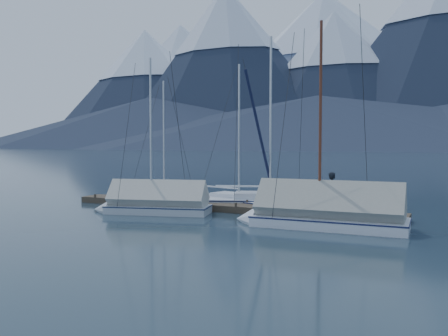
% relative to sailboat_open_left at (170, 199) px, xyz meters
% --- Properties ---
extents(ground, '(1000.00, 1000.00, 0.00)m').
position_rel_sailboat_open_left_xyz_m(ground, '(4.64, -4.03, -0.14)').
color(ground, '#152430').
rests_on(ground, ground).
extents(dock, '(18.00, 1.50, 0.54)m').
position_rel_sailboat_open_left_xyz_m(dock, '(4.64, -2.03, -0.03)').
color(dock, '#382D23').
rests_on(dock, ground).
extents(mooring_posts, '(15.12, 1.52, 0.35)m').
position_rel_sailboat_open_left_xyz_m(mooring_posts, '(4.14, -2.03, 0.21)').
color(mooring_posts, '#382D23').
rests_on(mooring_posts, ground).
extents(sailboat_open_left, '(6.10, 2.57, 7.92)m').
position_rel_sailboat_open_left_xyz_m(sailboat_open_left, '(0.00, 0.00, 0.00)').
color(sailboat_open_left, silver).
rests_on(sailboat_open_left, ground).
extents(sailboat_open_mid, '(6.72, 3.46, 8.55)m').
position_rel_sailboat_open_left_xyz_m(sailboat_open_mid, '(5.09, -0.31, 0.01)').
color(sailboat_open_mid, silver).
rests_on(sailboat_open_mid, ground).
extents(sailboat_open_right, '(7.88, 4.78, 10.08)m').
position_rel_sailboat_open_left_xyz_m(sailboat_open_right, '(6.85, 0.36, 0.04)').
color(sailboat_open_right, silver).
rests_on(sailboat_open_right, ground).
extents(sailboat_covered_near, '(7.33, 3.12, 9.40)m').
position_rel_sailboat_open_left_xyz_m(sailboat_covered_near, '(10.20, -4.63, 0.33)').
color(sailboat_covered_near, white).
rests_on(sailboat_covered_near, ground).
extents(sailboat_covered_far, '(6.26, 3.32, 8.41)m').
position_rel_sailboat_open_left_xyz_m(sailboat_covered_far, '(1.72, -4.53, 0.27)').
color(sailboat_covered_far, silver).
rests_on(sailboat_covered_far, ground).
extents(person, '(0.64, 0.77, 1.80)m').
position_rel_sailboat_open_left_xyz_m(person, '(10.28, -2.09, 1.10)').
color(person, black).
rests_on(person, dock).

